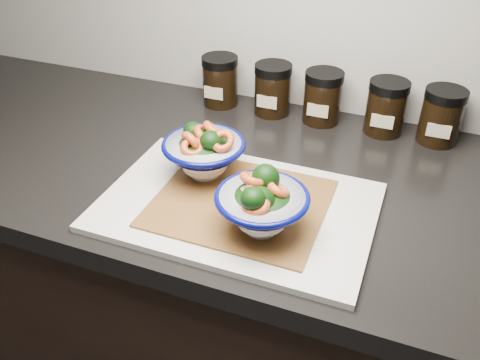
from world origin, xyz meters
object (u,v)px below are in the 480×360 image
at_px(bowl_right, 261,206).
at_px(spice_jar_c, 323,97).
at_px(spice_jar_d, 386,107).
at_px(spice_jar_e, 441,116).
at_px(cutting_board, 237,207).
at_px(bowl_left, 204,152).
at_px(spice_jar_b, 273,89).
at_px(spice_jar_a, 220,81).

height_order(bowl_right, spice_jar_c, bowl_right).
bearing_deg(spice_jar_d, spice_jar_e, 0.00).
relative_size(bowl_right, spice_jar_c, 1.28).
relative_size(cutting_board, spice_jar_e, 3.98).
xyz_separation_m(bowl_left, spice_jar_e, (0.38, 0.31, -0.00)).
distance_m(bowl_left, bowl_right, 0.18).
height_order(cutting_board, spice_jar_d, spice_jar_d).
relative_size(spice_jar_b, spice_jar_d, 1.00).
bearing_deg(spice_jar_d, spice_jar_b, 180.00).
relative_size(bowl_right, spice_jar_d, 1.28).
distance_m(bowl_left, spice_jar_b, 0.31).
distance_m(bowl_right, spice_jar_a, 0.48).
xyz_separation_m(bowl_left, spice_jar_d, (0.27, 0.31, -0.00)).
bearing_deg(spice_jar_c, spice_jar_e, 0.00).
xyz_separation_m(spice_jar_b, spice_jar_d, (0.25, 0.00, 0.00)).
height_order(bowl_left, spice_jar_d, bowl_left).
distance_m(cutting_board, bowl_right, 0.10).
distance_m(cutting_board, spice_jar_c, 0.37).
xyz_separation_m(cutting_board, spice_jar_d, (0.19, 0.36, 0.05)).
distance_m(bowl_left, spice_jar_a, 0.32).
bearing_deg(spice_jar_b, spice_jar_e, 0.00).
height_order(bowl_left, spice_jar_b, bowl_left).
bearing_deg(spice_jar_e, bowl_right, -119.53).
height_order(spice_jar_c, spice_jar_e, same).
xyz_separation_m(bowl_right, spice_jar_e, (0.23, 0.41, -0.01)).
bearing_deg(spice_jar_a, spice_jar_d, 0.00).
relative_size(spice_jar_b, spice_jar_c, 1.00).
bearing_deg(spice_jar_d, bowl_left, -131.55).
height_order(spice_jar_a, spice_jar_c, same).
bearing_deg(spice_jar_e, spice_jar_b, 180.00).
relative_size(spice_jar_d, spice_jar_e, 1.00).
xyz_separation_m(spice_jar_d, spice_jar_e, (0.11, 0.00, 0.00)).
xyz_separation_m(spice_jar_a, spice_jar_e, (0.48, 0.00, 0.00)).
height_order(spice_jar_c, spice_jar_d, same).
bearing_deg(cutting_board, spice_jar_a, 116.98).
bearing_deg(bowl_left, cutting_board, -33.57).
bearing_deg(bowl_left, spice_jar_b, 85.18).
relative_size(bowl_left, spice_jar_d, 1.30).
height_order(spice_jar_a, spice_jar_d, same).
distance_m(spice_jar_a, spice_jar_c, 0.24).
bearing_deg(cutting_board, spice_jar_b, 99.18).
relative_size(spice_jar_a, spice_jar_c, 1.00).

